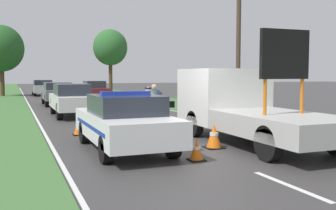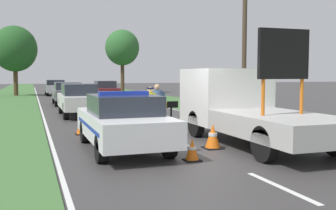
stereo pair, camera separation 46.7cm
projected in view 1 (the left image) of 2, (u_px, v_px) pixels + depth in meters
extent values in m
plane|color=#3D3A3A|center=(194.00, 147.00, 10.76)|extent=(160.00, 160.00, 0.00)
cube|color=silver|center=(290.00, 186.00, 7.03)|extent=(0.12, 2.08, 0.01)
cube|color=silver|center=(182.00, 142.00, 11.51)|extent=(0.12, 2.08, 0.01)
cube|color=silver|center=(134.00, 123.00, 15.98)|extent=(0.12, 2.08, 0.01)
cube|color=silver|center=(108.00, 113.00, 20.45)|extent=(0.12, 2.08, 0.01)
cube|color=silver|center=(91.00, 106.00, 24.92)|extent=(0.12, 2.08, 0.01)
cube|color=silver|center=(79.00, 101.00, 29.40)|extent=(0.12, 2.08, 0.01)
cube|color=silver|center=(70.00, 98.00, 33.87)|extent=(0.12, 2.08, 0.01)
cube|color=silver|center=(63.00, 95.00, 38.34)|extent=(0.12, 2.08, 0.01)
cube|color=silver|center=(58.00, 93.00, 42.82)|extent=(0.12, 2.08, 0.01)
cube|color=silver|center=(54.00, 91.00, 47.29)|extent=(0.12, 2.08, 0.01)
cube|color=silver|center=(50.00, 90.00, 51.76)|extent=(0.12, 2.08, 0.01)
cube|color=silver|center=(47.00, 88.00, 56.23)|extent=(0.12, 2.08, 0.01)
cube|color=silver|center=(44.00, 87.00, 60.71)|extent=(0.12, 2.08, 0.01)
cube|color=silver|center=(28.00, 103.00, 27.79)|extent=(0.10, 69.02, 0.01)
cube|color=silver|center=(127.00, 100.00, 30.44)|extent=(0.10, 69.02, 0.01)
cube|color=#427038|center=(152.00, 99.00, 31.43)|extent=(4.16, 120.00, 0.03)
cube|color=white|center=(124.00, 126.00, 10.37)|extent=(1.85, 4.55, 0.64)
cube|color=#282D38|center=(126.00, 105.00, 10.20)|extent=(1.63, 2.09, 0.50)
cylinder|color=black|center=(85.00, 132.00, 11.41)|extent=(0.24, 0.65, 0.65)
cylinder|color=black|center=(138.00, 129.00, 12.00)|extent=(0.24, 0.65, 0.65)
cylinder|color=black|center=(106.00, 149.00, 8.79)|extent=(0.24, 0.65, 0.65)
cylinder|color=black|center=(173.00, 144.00, 9.38)|extent=(0.24, 0.65, 0.65)
cube|color=#1E38C6|center=(125.00, 93.00, 10.18)|extent=(1.30, 0.24, 0.10)
cube|color=#193399|center=(124.00, 124.00, 10.37)|extent=(1.86, 3.73, 0.10)
cube|color=black|center=(105.00, 119.00, 12.52)|extent=(1.02, 0.08, 0.38)
cube|color=white|center=(223.00, 96.00, 12.91)|extent=(2.28, 2.31, 1.76)
cube|color=#232833|center=(207.00, 85.00, 13.94)|extent=(1.94, 0.04, 0.77)
cube|color=#B2B2AD|center=(283.00, 125.00, 10.07)|extent=(2.28, 3.93, 0.56)
cylinder|color=#D16619|center=(265.00, 97.00, 9.80)|extent=(0.09, 0.09, 0.90)
cylinder|color=#D16619|center=(302.00, 96.00, 10.22)|extent=(0.09, 0.09, 0.90)
cube|color=black|center=(285.00, 54.00, 9.93)|extent=(1.44, 0.12, 1.25)
cylinder|color=black|center=(195.00, 124.00, 12.61)|extent=(0.24, 0.84, 0.84)
cylinder|color=black|center=(249.00, 121.00, 13.36)|extent=(0.24, 0.84, 0.84)
cylinder|color=black|center=(268.00, 143.00, 8.99)|extent=(0.24, 0.84, 0.84)
cylinder|color=black|center=(113.00, 120.00, 13.83)|extent=(0.07, 0.07, 0.77)
cylinder|color=black|center=(168.00, 118.00, 14.59)|extent=(0.07, 0.07, 0.77)
cube|color=yellow|center=(112.00, 106.00, 13.77)|extent=(0.43, 0.08, 0.24)
cube|color=black|center=(124.00, 106.00, 13.93)|extent=(0.43, 0.08, 0.24)
cube|color=yellow|center=(135.00, 105.00, 14.09)|extent=(0.43, 0.08, 0.24)
cube|color=black|center=(147.00, 105.00, 14.25)|extent=(0.43, 0.08, 0.24)
cube|color=yellow|center=(158.00, 105.00, 14.41)|extent=(0.43, 0.08, 0.24)
cube|color=black|center=(169.00, 104.00, 14.57)|extent=(0.43, 0.08, 0.24)
cylinder|color=#191E38|center=(146.00, 122.00, 13.13)|extent=(0.15, 0.15, 0.79)
cylinder|color=#191E38|center=(151.00, 122.00, 13.19)|extent=(0.15, 0.15, 0.79)
cylinder|color=yellow|center=(148.00, 102.00, 13.11)|extent=(0.36, 0.36, 0.59)
cylinder|color=yellow|center=(142.00, 103.00, 13.03)|extent=(0.12, 0.12, 0.50)
cylinder|color=yellow|center=(155.00, 102.00, 13.19)|extent=(0.12, 0.12, 0.50)
sphere|color=beige|center=(148.00, 90.00, 13.08)|extent=(0.20, 0.20, 0.20)
cylinder|color=#141933|center=(148.00, 88.00, 13.07)|extent=(0.23, 0.23, 0.05)
cylinder|color=brown|center=(152.00, 119.00, 14.02)|extent=(0.15, 0.15, 0.82)
cylinder|color=brown|center=(157.00, 119.00, 14.08)|extent=(0.15, 0.15, 0.82)
cylinder|color=#4C6B9E|center=(154.00, 99.00, 14.00)|extent=(0.38, 0.38, 0.62)
cylinder|color=#4C6B9E|center=(148.00, 100.00, 13.91)|extent=(0.12, 0.12, 0.53)
cylinder|color=#4C6B9E|center=(160.00, 99.00, 14.08)|extent=(0.12, 0.12, 0.53)
sphere|color=tan|center=(154.00, 87.00, 13.96)|extent=(0.21, 0.21, 0.21)
cube|color=black|center=(173.00, 139.00, 12.04)|extent=(0.37, 0.37, 0.03)
cone|color=orange|center=(173.00, 131.00, 12.02)|extent=(0.31, 0.31, 0.49)
cylinder|color=white|center=(173.00, 130.00, 12.02)|extent=(0.18, 0.18, 0.07)
cube|color=black|center=(79.00, 134.00, 12.98)|extent=(0.39, 0.39, 0.03)
cone|color=orange|center=(79.00, 126.00, 12.96)|extent=(0.33, 0.33, 0.51)
cylinder|color=white|center=(79.00, 126.00, 12.96)|extent=(0.19, 0.19, 0.07)
cube|color=black|center=(214.00, 148.00, 10.65)|extent=(0.49, 0.49, 0.03)
cone|color=orange|center=(214.00, 135.00, 10.63)|extent=(0.41, 0.41, 0.64)
cylinder|color=white|center=(214.00, 134.00, 10.62)|extent=(0.23, 0.23, 0.09)
cube|color=black|center=(187.00, 123.00, 16.20)|extent=(0.37, 0.37, 0.03)
cone|color=orange|center=(187.00, 116.00, 16.18)|extent=(0.32, 0.32, 0.49)
cylinder|color=white|center=(187.00, 116.00, 16.18)|extent=(0.18, 0.18, 0.07)
cube|color=black|center=(196.00, 160.00, 9.11)|extent=(0.37, 0.37, 0.03)
cone|color=orange|center=(197.00, 149.00, 9.09)|extent=(0.31, 0.31, 0.48)
cylinder|color=white|center=(197.00, 148.00, 9.09)|extent=(0.18, 0.18, 0.07)
cube|color=silver|center=(72.00, 102.00, 18.80)|extent=(1.71, 4.63, 0.63)
cube|color=#282D38|center=(72.00, 90.00, 18.63)|extent=(1.51, 2.13, 0.54)
cylinder|color=black|center=(53.00, 106.00, 19.89)|extent=(0.24, 0.76, 0.76)
cylinder|color=black|center=(82.00, 106.00, 20.43)|extent=(0.24, 0.76, 0.76)
cylinder|color=black|center=(59.00, 111.00, 17.23)|extent=(0.24, 0.76, 0.76)
cylinder|color=black|center=(93.00, 110.00, 17.77)|extent=(0.24, 0.76, 0.76)
cube|color=slate|center=(58.00, 94.00, 25.66)|extent=(1.81, 4.44, 0.62)
cube|color=#282D38|center=(58.00, 86.00, 25.49)|extent=(1.59, 2.04, 0.47)
cylinder|color=black|center=(44.00, 98.00, 26.67)|extent=(0.24, 0.79, 0.79)
cylinder|color=black|center=(67.00, 98.00, 27.25)|extent=(0.24, 0.79, 0.79)
cylinder|color=black|center=(47.00, 101.00, 24.12)|extent=(0.24, 0.79, 0.79)
cylinder|color=black|center=(73.00, 100.00, 24.70)|extent=(0.24, 0.79, 0.79)
cube|color=maroon|center=(94.00, 91.00, 32.12)|extent=(1.71, 4.50, 0.57)
cube|color=#282D38|center=(94.00, 84.00, 31.95)|extent=(1.50, 2.07, 0.56)
cylinder|color=black|center=(82.00, 94.00, 33.17)|extent=(0.24, 0.70, 0.70)
cylinder|color=black|center=(100.00, 94.00, 33.70)|extent=(0.24, 0.70, 0.70)
cylinder|color=black|center=(88.00, 96.00, 30.58)|extent=(0.24, 0.70, 0.70)
cylinder|color=black|center=(107.00, 95.00, 31.12)|extent=(0.24, 0.70, 0.70)
cube|color=#B2B2B7|center=(43.00, 89.00, 37.56)|extent=(1.81, 4.44, 0.67)
cube|color=#282D38|center=(43.00, 83.00, 37.39)|extent=(1.60, 2.04, 0.48)
cylinder|color=black|center=(33.00, 92.00, 38.57)|extent=(0.24, 0.65, 0.65)
cylinder|color=black|center=(50.00, 91.00, 39.15)|extent=(0.24, 0.65, 0.65)
cylinder|color=black|center=(35.00, 93.00, 36.02)|extent=(0.24, 0.65, 0.65)
cylinder|color=black|center=(53.00, 92.00, 36.59)|extent=(0.24, 0.65, 0.65)
cylinder|color=#4C3823|center=(2.00, 81.00, 36.16)|extent=(0.40, 0.40, 2.87)
ellipsoid|color=#235623|center=(1.00, 48.00, 35.93)|extent=(4.06, 4.06, 4.26)
cylinder|color=#4C3823|center=(111.00, 77.00, 41.77)|extent=(0.39, 0.39, 3.51)
ellipsoid|color=#2D662D|center=(110.00, 47.00, 41.53)|extent=(3.61, 3.61, 3.79)
cylinder|color=#473828|center=(238.00, 47.00, 17.25)|extent=(0.20, 0.20, 6.44)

